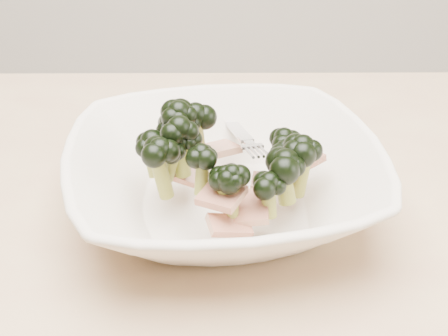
{
  "coord_description": "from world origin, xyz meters",
  "views": [
    {
      "loc": [
        0.06,
        -0.49,
        1.11
      ],
      "look_at": [
        0.07,
        0.03,
        0.8
      ],
      "focal_mm": 50.0,
      "sensor_mm": 36.0,
      "label": 1
    }
  ],
  "objects": [
    {
      "name": "broccoli_dish",
      "position": [
        0.06,
        0.03,
        0.79
      ],
      "size": [
        0.35,
        0.35,
        0.11
      ],
      "color": "beige",
      "rests_on": "dining_table"
    },
    {
      "name": "dining_table",
      "position": [
        0.0,
        0.0,
        0.65
      ],
      "size": [
        1.2,
        0.8,
        0.75
      ],
      "color": "tan",
      "rests_on": "ground"
    }
  ]
}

